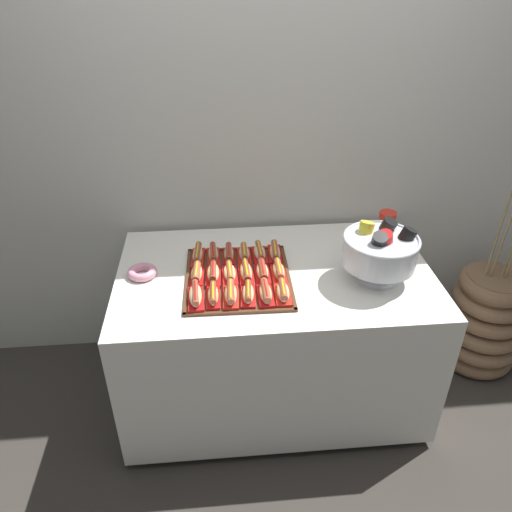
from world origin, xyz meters
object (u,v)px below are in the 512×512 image
(hot_dog_8, at_px, (230,273))
(hot_dog_13, at_px, (213,254))
(hot_dog_4, at_px, (266,293))
(buffet_table, at_px, (273,332))
(hot_dog_0, at_px, (196,296))
(hot_dog_11, at_px, (279,271))
(serving_tray, at_px, (238,278))
(hot_dog_3, at_px, (248,294))
(floor_vase, at_px, (483,320))
(hot_dog_10, at_px, (262,272))
(hot_dog_2, at_px, (231,294))
(hot_dog_16, at_px, (260,253))
(hot_dog_14, at_px, (229,254))
(hot_dog_15, at_px, (244,254))
(hot_dog_7, at_px, (213,273))
(cup_stack, at_px, (385,230))
(hot_dog_5, at_px, (283,292))
(punch_bowl, at_px, (380,250))
(hot_dog_12, at_px, (198,255))
(hot_dog_17, at_px, (275,253))
(hot_dog_6, at_px, (197,274))
(donut, at_px, (142,272))
(hot_dog_1, at_px, (213,295))
(hot_dog_9, at_px, (246,272))

(hot_dog_8, distance_m, hot_dog_13, 0.18)
(hot_dog_4, xyz_separation_m, hot_dog_8, (-0.15, 0.17, -0.00))
(buffet_table, bearing_deg, hot_dog_0, -150.11)
(hot_dog_11, bearing_deg, hot_dog_0, -157.29)
(serving_tray, bearing_deg, hot_dog_3, -78.24)
(floor_vase, distance_m, hot_dog_10, 1.41)
(hot_dog_2, distance_m, hot_dog_16, 0.36)
(buffet_table, xyz_separation_m, hot_dog_14, (-0.21, 0.12, 0.41))
(hot_dog_10, distance_m, hot_dog_15, 0.18)
(hot_dog_7, bearing_deg, cup_stack, 14.15)
(hot_dog_5, relative_size, hot_dog_13, 0.96)
(hot_dog_4, xyz_separation_m, punch_bowl, (0.53, 0.12, 0.12))
(floor_vase, height_order, hot_dog_12, floor_vase)
(hot_dog_7, xyz_separation_m, hot_dog_12, (-0.07, 0.17, 0.00))
(serving_tray, distance_m, hot_dog_17, 0.25)
(hot_dog_6, relative_size, hot_dog_16, 1.00)
(hot_dog_17, bearing_deg, hot_dog_5, -91.04)
(hot_dog_0, distance_m, hot_dog_11, 0.41)
(hot_dog_14, distance_m, donut, 0.42)
(hot_dog_2, relative_size, hot_dog_10, 1.05)
(hot_dog_6, distance_m, hot_dog_16, 0.34)
(hot_dog_2, relative_size, hot_dog_7, 1.02)
(hot_dog_13, bearing_deg, hot_dog_8, -66.60)
(hot_dog_5, bearing_deg, hot_dog_3, 178.96)
(hot_dog_8, bearing_deg, cup_stack, 15.53)
(hot_dog_2, xyz_separation_m, hot_dog_3, (0.07, -0.00, -0.00))
(hot_dog_8, bearing_deg, floor_vase, 7.49)
(buffet_table, distance_m, hot_dog_13, 0.51)
(hot_dog_8, relative_size, hot_dog_10, 0.98)
(hot_dog_7, bearing_deg, hot_dog_1, -91.04)
(hot_dog_8, bearing_deg, hot_dog_7, 178.96)
(buffet_table, bearing_deg, punch_bowl, -12.01)
(hot_dog_5, relative_size, hot_dog_11, 0.96)
(hot_dog_10, distance_m, cup_stack, 0.68)
(floor_vase, relative_size, hot_dog_16, 7.01)
(donut, bearing_deg, hot_dog_7, -11.26)
(hot_dog_14, bearing_deg, hot_dog_13, 178.96)
(hot_dog_1, xyz_separation_m, hot_dog_9, (0.15, 0.16, 0.00))
(hot_dog_1, bearing_deg, hot_dog_9, 46.68)
(buffet_table, distance_m, hot_dog_14, 0.47)
(floor_vase, height_order, hot_dog_2, floor_vase)
(hot_dog_2, bearing_deg, hot_dog_17, 54.67)
(hot_dog_12, relative_size, hot_dog_16, 1.08)
(hot_dog_4, height_order, hot_dog_11, hot_dog_11)
(hot_dog_5, xyz_separation_m, punch_bowl, (0.45, 0.12, 0.12))
(hot_dog_16, bearing_deg, hot_dog_2, -115.49)
(serving_tray, bearing_deg, buffet_table, 15.68)
(buffet_table, bearing_deg, floor_vase, 6.53)
(hot_dog_8, xyz_separation_m, donut, (-0.40, 0.07, -0.01))
(hot_dog_0, bearing_deg, hot_dog_15, 54.67)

